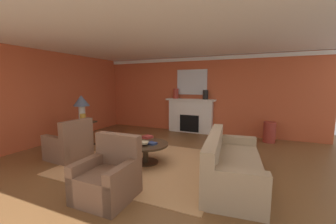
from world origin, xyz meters
name	(u,v)px	position (x,y,z in m)	size (l,w,h in m)	color
ground_plane	(159,164)	(0.00, 0.00, 0.00)	(9.67, 9.67, 0.00)	brown
wall_fireplace	(200,95)	(0.00, 3.42, 1.36)	(8.04, 0.12, 2.72)	#C65633
wall_window	(49,97)	(-3.78, 0.30, 1.36)	(0.12, 7.32, 2.72)	#C65633
ceiling_panel	(164,38)	(0.00, 0.30, 2.75)	(8.04, 7.32, 0.06)	white
crown_moulding	(200,59)	(0.00, 3.34, 2.64)	(8.04, 0.08, 0.12)	white
area_rug	(146,163)	(-0.29, -0.07, 0.01)	(3.27, 2.80, 0.01)	tan
fireplace	(190,117)	(-0.29, 3.21, 0.58)	(1.80, 0.35, 1.23)	white
mantel_mirror	(192,82)	(-0.29, 3.33, 1.83)	(1.12, 0.04, 0.90)	silver
sofa	(231,166)	(1.56, -0.24, 0.30)	(1.12, 2.18, 0.85)	tan
armchair_near_window	(70,146)	(-2.08, -0.54, 0.31)	(0.86, 0.86, 0.95)	brown
armchair_facing_fireplace	(108,178)	(-0.12, -1.54, 0.31)	(0.81, 0.81, 0.95)	brown
coffee_table	(146,148)	(-0.29, -0.07, 0.34)	(1.00, 1.00, 0.45)	#3D2D1E
side_table	(83,132)	(-2.58, 0.36, 0.40)	(0.56, 0.56, 0.70)	#3D2D1E
table_lamp	(81,103)	(-2.58, 0.36, 1.22)	(0.44, 0.44, 0.75)	beige
vase_tall_corner	(269,132)	(2.31, 2.91, 0.31)	(0.36, 0.36, 0.63)	#9E3328
vase_mantel_right	(205,95)	(0.26, 3.16, 1.39)	(0.19, 0.19, 0.32)	black
vase_on_side_table	(83,118)	(-2.43, 0.24, 0.83)	(0.15, 0.15, 0.25)	#B7892D
vase_mantel_left	(176,94)	(-0.84, 3.16, 1.41)	(0.20, 0.20, 0.36)	#9E3328
book_red_cover	(152,143)	(-0.13, -0.07, 0.47)	(0.19, 0.16, 0.04)	navy
book_art_folio	(144,143)	(-0.25, -0.22, 0.51)	(0.19, 0.20, 0.04)	tan
book_small_novel	(148,137)	(-0.32, 0.07, 0.56)	(0.18, 0.20, 0.06)	maroon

